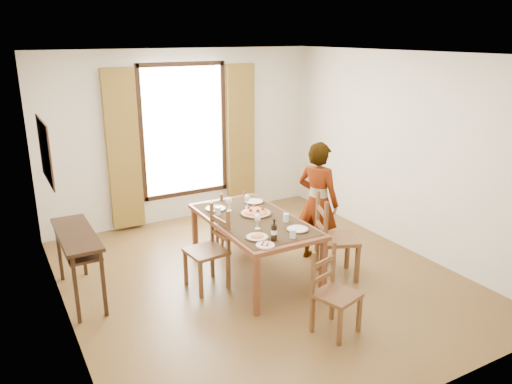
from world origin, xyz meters
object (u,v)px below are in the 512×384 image
dining_table (254,223)px  man (318,202)px  console_table (77,242)px  pasta_platter (256,211)px

dining_table → man: (0.96, -0.00, 0.11)m
console_table → man: man is taller
dining_table → pasta_platter: pasta_platter is taller
console_table → pasta_platter: bearing=-9.8°
console_table → dining_table: size_ratio=0.66×
dining_table → man: size_ratio=1.13×
dining_table → man: 0.96m
console_table → man: bearing=-9.2°
console_table → pasta_platter: (2.09, -0.36, 0.12)m
console_table → man: size_ratio=0.74×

